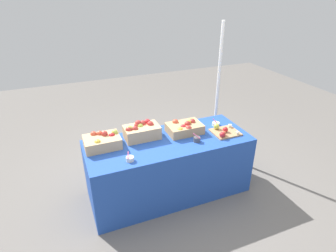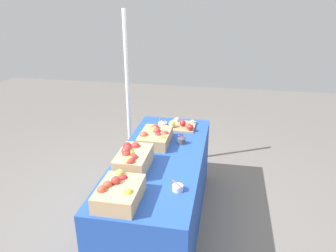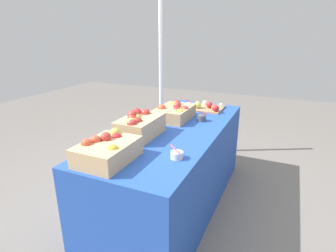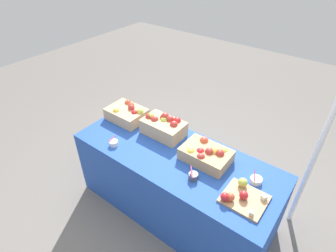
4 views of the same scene
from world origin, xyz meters
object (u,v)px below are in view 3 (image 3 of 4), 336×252
at_px(apple_crate_middle, 139,124).
at_px(sample_bowl_far, 202,118).
at_px(apple_crate_left, 107,150).
at_px(cutting_board_front, 208,107).
at_px(tent_pole, 161,79).
at_px(sample_bowl_mid, 189,105).
at_px(sample_bowl_near, 177,155).
at_px(apple_crate_right, 175,112).

relative_size(apple_crate_middle, sample_bowl_far, 3.78).
bearing_deg(apple_crate_left, cutting_board_front, -9.81).
bearing_deg(apple_crate_middle, sample_bowl_far, -30.69).
distance_m(cutting_board_front, tent_pole, 0.79).
height_order(cutting_board_front, sample_bowl_mid, sample_bowl_mid).
relative_size(sample_bowl_near, sample_bowl_far, 0.86).
distance_m(sample_bowl_mid, sample_bowl_far, 0.49).
relative_size(apple_crate_right, sample_bowl_near, 4.51).
bearing_deg(apple_crate_right, sample_bowl_mid, 2.33).
distance_m(sample_bowl_near, tent_pole, 1.75).
bearing_deg(cutting_board_front, sample_bowl_far, -172.53).
xyz_separation_m(apple_crate_middle, cutting_board_front, (0.94, -0.28, -0.06)).
relative_size(apple_crate_middle, sample_bowl_near, 4.40).
relative_size(apple_crate_left, sample_bowl_far, 3.63).
height_order(apple_crate_right, tent_pole, tent_pole).
bearing_deg(sample_bowl_mid, apple_crate_right, -177.67).
relative_size(cutting_board_front, sample_bowl_mid, 3.19).
bearing_deg(sample_bowl_mid, sample_bowl_far, -146.72).
bearing_deg(apple_crate_right, tent_pole, 33.79).
distance_m(apple_crate_middle, apple_crate_right, 0.52).
distance_m(sample_bowl_far, tent_pole, 1.05).
bearing_deg(sample_bowl_near, cutting_board_front, 6.79).
bearing_deg(apple_crate_left, sample_bowl_near, -62.45).
bearing_deg(sample_bowl_mid, apple_crate_middle, 176.57).
bearing_deg(cutting_board_front, sample_bowl_mid, 84.52).
xyz_separation_m(sample_bowl_near, tent_pole, (1.52, 0.84, 0.21)).
relative_size(apple_crate_middle, cutting_board_front, 1.29).
xyz_separation_m(sample_bowl_mid, sample_bowl_far, (-0.41, -0.27, 0.01)).
bearing_deg(apple_crate_middle, apple_crate_right, -8.31).
height_order(sample_bowl_near, sample_bowl_far, sample_bowl_far).
relative_size(apple_crate_middle, apple_crate_right, 0.98).
distance_m(apple_crate_left, sample_bowl_far, 1.05).
distance_m(sample_bowl_near, sample_bowl_mid, 1.27).
xyz_separation_m(sample_bowl_near, sample_bowl_far, (0.81, 0.09, 0.00)).
xyz_separation_m(apple_crate_middle, sample_bowl_far, (0.55, -0.33, -0.06)).
distance_m(apple_crate_right, sample_bowl_mid, 0.45).
bearing_deg(sample_bowl_far, apple_crate_right, 97.46).
bearing_deg(tent_pole, cutting_board_front, -114.53).
distance_m(apple_crate_left, apple_crate_middle, 0.46).
bearing_deg(apple_crate_middle, sample_bowl_mid, -3.43).
bearing_deg(apple_crate_middle, apple_crate_left, -175.72).
distance_m(apple_crate_right, cutting_board_front, 0.47).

